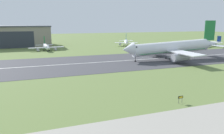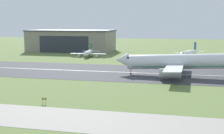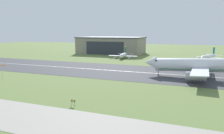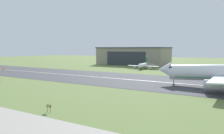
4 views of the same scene
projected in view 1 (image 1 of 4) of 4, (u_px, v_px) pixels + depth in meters
ground_plane at (153, 91)px, 61.26m from camera, size 679.72×679.72×0.00m
runway_strip at (101, 62)px, 105.71m from camera, size 439.72×46.52×0.06m
runway_centreline at (101, 62)px, 105.70m from camera, size 395.75×0.70×0.01m
taxiway_road at (213, 124)px, 41.10m from camera, size 329.79×16.71×0.05m
hangar_building at (9, 36)px, 175.31m from camera, size 64.73×35.04×16.43m
airplane_landing at (172, 48)px, 112.52m from camera, size 55.89×45.87×19.96m
airplane_parked_west at (46, 47)px, 148.59m from camera, size 23.28×20.64×9.34m
airplane_parked_centre at (126, 42)px, 177.73m from camera, size 19.55×25.03×9.65m
airplane_parked_east at (209, 43)px, 174.20m from camera, size 21.49×19.13×8.76m
runway_sign at (181, 98)px, 51.74m from camera, size 1.34×0.13×1.78m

